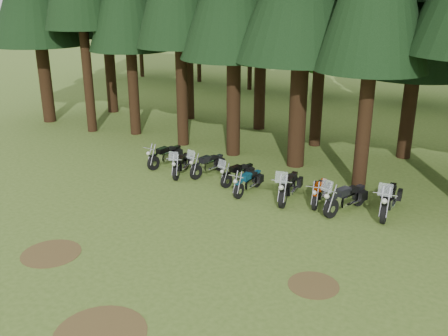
{
  "coord_description": "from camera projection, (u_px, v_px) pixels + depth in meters",
  "views": [
    {
      "loc": [
        8.48,
        -10.78,
        7.53
      ],
      "look_at": [
        -1.07,
        5.0,
        1.0
      ],
      "focal_mm": 40.0,
      "sensor_mm": 36.0,
      "label": 1
    }
  ],
  "objects": [
    {
      "name": "motorcycle_8",
      "position": [
        388.0,
        200.0,
        17.73
      ],
      "size": [
        0.56,
        2.5,
        1.57
      ],
      "rotation": [
        0.0,
        0.0,
        0.09
      ],
      "color": "black",
      "rests_on": "ground"
    },
    {
      "name": "motorcycle_3",
      "position": [
        238.0,
        174.0,
        20.62
      ],
      "size": [
        0.7,
        1.99,
        1.26
      ],
      "rotation": [
        0.0,
        0.0,
        -0.23
      ],
      "color": "black",
      "rests_on": "ground"
    },
    {
      "name": "decid_0",
      "position": [
        140.0,
        11.0,
        44.54
      ],
      "size": [
        8.0,
        7.78,
        10.0
      ],
      "color": "#311E10",
      "rests_on": "ground"
    },
    {
      "name": "motorcycle_7",
      "position": [
        345.0,
        199.0,
        17.93
      ],
      "size": [
        1.04,
        2.33,
        1.49
      ],
      "rotation": [
        0.0,
        0.0,
        -0.33
      ],
      "color": "black",
      "rests_on": "ground"
    },
    {
      "name": "motorcycle_1",
      "position": [
        181.0,
        165.0,
        21.63
      ],
      "size": [
        0.94,
        2.09,
        1.34
      ],
      "rotation": [
        0.0,
        0.0,
        0.33
      ],
      "color": "black",
      "rests_on": "ground"
    },
    {
      "name": "motorcycle_4",
      "position": [
        248.0,
        182.0,
        19.68
      ],
      "size": [
        0.3,
        2.04,
        0.83
      ],
      "rotation": [
        0.0,
        0.0,
        -0.03
      ],
      "color": "black",
      "rests_on": "ground"
    },
    {
      "name": "dirt_patch_0",
      "position": [
        51.0,
        253.0,
        15.19
      ],
      "size": [
        1.8,
        1.8,
        0.01
      ],
      "primitive_type": "cylinder",
      "color": "#4C3D1E",
      "rests_on": "ground"
    },
    {
      "name": "motorcycle_0",
      "position": [
        166.0,
        156.0,
        22.75
      ],
      "size": [
        0.42,
        2.2,
        0.9
      ],
      "rotation": [
        0.0,
        0.0,
        -0.12
      ],
      "color": "black",
      "rests_on": "ground"
    },
    {
      "name": "decid_3",
      "position": [
        324.0,
        36.0,
        36.41
      ],
      "size": [
        6.12,
        5.95,
        7.65
      ],
      "color": "#311E10",
      "rests_on": "ground"
    },
    {
      "name": "ground",
      "position": [
        170.0,
        251.0,
        15.35
      ],
      "size": [
        120.0,
        120.0,
        0.0
      ],
      "primitive_type": "plane",
      "color": "#415D20",
      "rests_on": "ground"
    },
    {
      "name": "decid_1",
      "position": [
        200.0,
        13.0,
        41.98
      ],
      "size": [
        7.91,
        7.69,
        9.88
      ],
      "color": "#311E10",
      "rests_on": "ground"
    },
    {
      "name": "motorcycle_5",
      "position": [
        289.0,
        187.0,
        18.97
      ],
      "size": [
        0.69,
        2.42,
        1.52
      ],
      "rotation": [
        0.0,
        0.0,
        0.17
      ],
      "color": "black",
      "rests_on": "ground"
    },
    {
      "name": "dirt_patch_1",
      "position": [
        313.0,
        285.0,
        13.55
      ],
      "size": [
        1.4,
        1.4,
        0.01
      ],
      "primitive_type": "cylinder",
      "color": "#4C3D1E",
      "rests_on": "ground"
    },
    {
      "name": "decid_4",
      "position": [
        417.0,
        40.0,
        34.34
      ],
      "size": [
        5.93,
        5.76,
        7.41
      ],
      "color": "#311E10",
      "rests_on": "ground"
    },
    {
      "name": "motorcycle_6",
      "position": [
        319.0,
        192.0,
        18.73
      ],
      "size": [
        0.46,
        2.01,
        0.82
      ],
      "rotation": [
        0.0,
        0.0,
        0.17
      ],
      "color": "black",
      "rests_on": "ground"
    },
    {
      "name": "dirt_patch_2",
      "position": [
        100.0,
        333.0,
        11.63
      ],
      "size": [
        2.2,
        2.2,
        0.01
      ],
      "primitive_type": "cylinder",
      "color": "#4C3D1E",
      "rests_on": "ground"
    },
    {
      "name": "motorcycle_2",
      "position": [
        208.0,
        165.0,
        21.59
      ],
      "size": [
        0.63,
        2.16,
        1.36
      ],
      "rotation": [
        0.0,
        0.0,
        -0.17
      ],
      "color": "black",
      "rests_on": "ground"
    },
    {
      "name": "decid_2",
      "position": [
        253.0,
        27.0,
        38.77
      ],
      "size": [
        6.72,
        6.53,
        8.4
      ],
      "color": "#311E10",
      "rests_on": "ground"
    }
  ]
}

